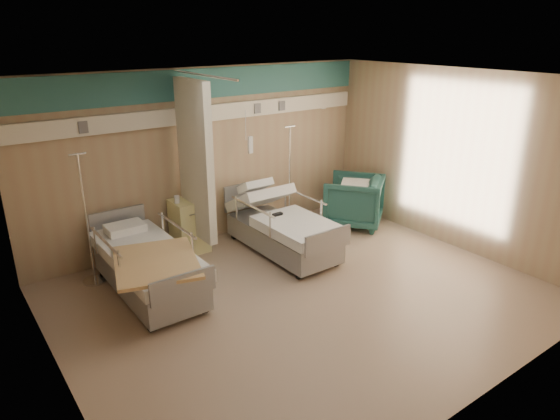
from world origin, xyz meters
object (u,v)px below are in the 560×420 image
object	(u,v)px
bed_right	(282,233)
bed_left	(149,271)
iv_stand_right	(289,206)
iv_stand_left	(92,257)
bedside_cabinet	(189,226)
visitor_armchair	(354,201)

from	to	relation	value
bed_right	bed_left	size ratio (longest dim) A/B	1.00
bed_right	iv_stand_right	xyz separation A→B (m)	(0.77, 0.84, 0.05)
iv_stand_right	iv_stand_left	bearing A→B (deg)	-178.66
bed_left	bedside_cabinet	distance (m)	1.39
bed_left	iv_stand_left	world-z (taller)	iv_stand_left
bed_left	iv_stand_right	bearing A→B (deg)	15.74
visitor_armchair	bed_right	bearing A→B (deg)	-30.92
visitor_armchair	iv_stand_right	size ratio (longest dim) A/B	0.54
iv_stand_left	bed_right	bearing A→B (deg)	-15.60
bedside_cabinet	iv_stand_left	size ratio (longest dim) A/B	0.46
bed_right	bedside_cabinet	size ratio (longest dim) A/B	2.54
bedside_cabinet	bed_left	bearing A→B (deg)	-139.40
bed_left	visitor_armchair	size ratio (longest dim) A/B	2.21
bed_right	bed_left	distance (m)	2.20
visitor_armchair	bedside_cabinet	bearing A→B (deg)	-51.09
visitor_armchair	iv_stand_right	xyz separation A→B (m)	(-0.96, 0.64, -0.08)
bedside_cabinet	iv_stand_left	distance (m)	1.57
iv_stand_right	iv_stand_left	xyz separation A→B (m)	(-3.48, -0.08, 0.01)
iv_stand_left	bedside_cabinet	bearing A→B (deg)	5.28
bedside_cabinet	visitor_armchair	bearing A→B (deg)	-13.78
iv_stand_right	bed_right	bearing A→B (deg)	-132.67
bed_right	bedside_cabinet	xyz separation A→B (m)	(-1.15, 0.90, 0.11)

